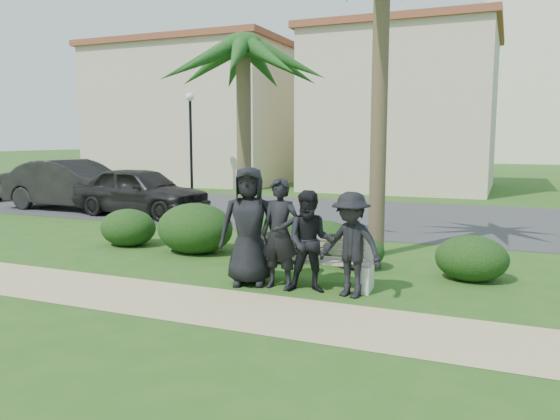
# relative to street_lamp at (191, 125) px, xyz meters

# --- Properties ---
(ground) EXTENTS (160.00, 160.00, 0.00)m
(ground) POSITION_rel_street_lamp_xyz_m (9.00, -12.00, -2.94)
(ground) COLOR #245117
(ground) RESTS_ON ground
(footpath) EXTENTS (30.00, 1.60, 0.01)m
(footpath) POSITION_rel_street_lamp_xyz_m (9.00, -13.80, -2.94)
(footpath) COLOR tan
(footpath) RESTS_ON ground
(asphalt_street) EXTENTS (160.00, 8.00, 0.01)m
(asphalt_street) POSITION_rel_street_lamp_xyz_m (9.00, -4.00, -2.94)
(asphalt_street) COLOR #2D2D30
(asphalt_street) RESTS_ON ground
(stucco_bldg_left) EXTENTS (10.40, 8.40, 7.30)m
(stucco_bldg_left) POSITION_rel_street_lamp_xyz_m (-3.00, 6.00, 0.72)
(stucco_bldg_left) COLOR beige
(stucco_bldg_left) RESTS_ON ground
(stucco_bldg_right) EXTENTS (8.40, 8.40, 7.30)m
(stucco_bldg_right) POSITION_rel_street_lamp_xyz_m (8.00, 6.00, 0.72)
(stucco_bldg_right) COLOR beige
(stucco_bldg_right) RESTS_ON ground
(street_lamp) EXTENTS (0.36, 0.36, 4.29)m
(street_lamp) POSITION_rel_street_lamp_xyz_m (0.00, 0.00, 0.00)
(street_lamp) COLOR black
(street_lamp) RESTS_ON ground
(park_bench) EXTENTS (2.26, 0.64, 0.78)m
(park_bench) POSITION_rel_street_lamp_xyz_m (9.71, -12.23, -2.59)
(park_bench) COLOR gray
(park_bench) RESTS_ON ground
(man_a) EXTENTS (1.09, 0.89, 1.93)m
(man_a) POSITION_rel_street_lamp_xyz_m (8.88, -12.55, -1.98)
(man_a) COLOR black
(man_a) RESTS_ON ground
(man_b) EXTENTS (0.67, 0.46, 1.75)m
(man_b) POSITION_rel_street_lamp_xyz_m (9.44, -12.58, -2.07)
(man_b) COLOR black
(man_b) RESTS_ON ground
(man_c) EXTENTS (0.89, 0.77, 1.58)m
(man_c) POSITION_rel_street_lamp_xyz_m (9.95, -12.58, -2.15)
(man_c) COLOR black
(man_c) RESTS_ON ground
(man_d) EXTENTS (1.14, 0.83, 1.59)m
(man_d) POSITION_rel_street_lamp_xyz_m (10.59, -12.59, -2.15)
(man_d) COLOR black
(man_d) RESTS_ON ground
(hedge_a) EXTENTS (1.29, 1.06, 0.84)m
(hedge_a) POSITION_rel_street_lamp_xyz_m (4.96, -10.64, -2.52)
(hedge_a) COLOR black
(hedge_a) RESTS_ON ground
(hedge_b) EXTENTS (1.64, 1.35, 1.07)m
(hedge_b) POSITION_rel_street_lamp_xyz_m (6.74, -10.71, -2.41)
(hedge_b) COLOR black
(hedge_b) RESTS_ON ground
(hedge_c) EXTENTS (1.45, 1.20, 0.95)m
(hedge_c) POSITION_rel_street_lamp_xyz_m (8.55, -10.74, -2.47)
(hedge_c) COLOR black
(hedge_c) RESTS_ON ground
(hedge_d) EXTENTS (1.24, 1.02, 0.81)m
(hedge_d) POSITION_rel_street_lamp_xyz_m (9.45, -10.36, -2.54)
(hedge_d) COLOR black
(hedge_d) RESTS_ON ground
(hedge_e) EXTENTS (1.01, 0.84, 0.66)m
(hedge_e) POSITION_rel_street_lamp_xyz_m (10.22, -10.77, -2.61)
(hedge_e) COLOR black
(hedge_e) RESTS_ON ground
(hedge_f) EXTENTS (1.20, 0.99, 0.78)m
(hedge_f) POSITION_rel_street_lamp_xyz_m (12.21, -10.85, -2.55)
(hedge_f) COLOR black
(hedge_f) RESTS_ON ground
(palm_left) EXTENTS (3.00, 3.00, 5.27)m
(palm_left) POSITION_rel_street_lamp_xyz_m (7.27, -9.46, 1.36)
(palm_left) COLOR brown
(palm_left) RESTS_ON ground
(car_a) EXTENTS (4.53, 2.11, 1.50)m
(car_a) POSITION_rel_street_lamp_xyz_m (2.33, -6.68, -2.19)
(car_a) COLOR black
(car_a) RESTS_ON ground
(car_b) EXTENTS (4.99, 1.76, 1.64)m
(car_b) POSITION_rel_street_lamp_xyz_m (-0.64, -6.30, -2.12)
(car_b) COLOR black
(car_b) RESTS_ON ground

